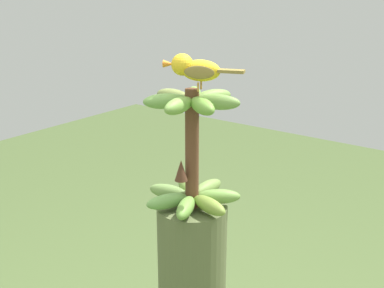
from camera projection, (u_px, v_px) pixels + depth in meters
The scene contains 2 objects.
banana_bunch at pixel (192, 150), 1.35m from camera, with size 0.28×0.28×0.34m.
perched_bird at pixel (194, 69), 1.26m from camera, with size 0.21×0.10×0.09m.
Camera 1 is at (-0.76, 1.02, 1.63)m, focal length 45.42 mm.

